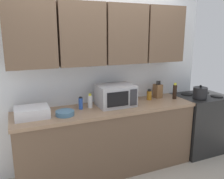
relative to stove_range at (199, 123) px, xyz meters
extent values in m
cube|color=white|center=(-1.57, 0.35, 0.85)|extent=(3.24, 0.06, 2.60)
cube|color=brown|center=(-2.45, 0.16, 1.37)|extent=(0.56, 0.33, 0.75)
cube|color=brown|center=(-1.87, 0.16, 1.37)|extent=(0.56, 0.33, 0.75)
cube|color=brown|center=(-1.28, 0.16, 1.37)|extent=(0.56, 0.33, 0.75)
cube|color=brown|center=(-0.69, 0.16, 1.37)|extent=(0.56, 0.33, 0.75)
cube|color=brown|center=(-1.57, 0.02, -0.02)|extent=(2.34, 0.60, 0.86)
cube|color=#9E7A5B|center=(-1.57, 0.02, 0.43)|extent=(2.37, 0.63, 0.04)
cube|color=black|center=(0.00, 0.00, 0.00)|extent=(0.76, 0.64, 0.90)
cylinder|color=black|center=(-0.17, -0.14, 0.45)|extent=(0.18, 0.18, 0.01)
cylinder|color=black|center=(0.17, -0.14, 0.45)|extent=(0.18, 0.18, 0.01)
cylinder|color=black|center=(-0.17, 0.14, 0.45)|extent=(0.18, 0.18, 0.01)
cylinder|color=black|center=(0.17, 0.14, 0.45)|extent=(0.18, 0.18, 0.01)
cylinder|color=black|center=(-0.17, -0.14, 0.54)|extent=(0.20, 0.20, 0.16)
sphere|color=black|center=(-0.17, -0.14, 0.64)|extent=(0.04, 0.04, 0.04)
cube|color=#B7B7BC|center=(-1.44, 0.06, 0.59)|extent=(0.48, 0.36, 0.28)
cube|color=black|center=(-1.49, -0.13, 0.59)|extent=(0.29, 0.01, 0.18)
cube|color=#2D2D33|center=(-1.27, -0.13, 0.59)|extent=(0.10, 0.01, 0.21)
cube|color=silver|center=(-2.50, 0.02, 0.51)|extent=(0.38, 0.30, 0.12)
cube|color=brown|center=(-0.70, 0.17, 0.55)|extent=(0.11, 0.13, 0.20)
cylinder|color=black|center=(-0.72, 0.16, 0.68)|extent=(0.02, 0.02, 0.06)
cylinder|color=black|center=(-0.70, 0.16, 0.67)|extent=(0.02, 0.02, 0.05)
cylinder|color=black|center=(-0.67, 0.16, 0.68)|extent=(0.02, 0.02, 0.06)
cylinder|color=black|center=(-0.51, 0.01, 0.55)|extent=(0.06, 0.06, 0.21)
cylinder|color=yellow|center=(-0.51, 0.01, 0.67)|extent=(0.04, 0.04, 0.03)
cylinder|color=#AD701E|center=(-0.88, 0.12, 0.51)|extent=(0.07, 0.07, 0.13)
cylinder|color=black|center=(-0.88, 0.12, 0.59)|extent=(0.05, 0.05, 0.03)
cylinder|color=white|center=(-1.78, 0.10, 0.53)|extent=(0.06, 0.06, 0.16)
cylinder|color=yellow|center=(-1.78, 0.10, 0.62)|extent=(0.04, 0.04, 0.03)
cylinder|color=#2D56B7|center=(-1.91, 0.09, 0.52)|extent=(0.05, 0.05, 0.15)
cylinder|color=black|center=(-1.91, 0.09, 0.60)|extent=(0.04, 0.04, 0.02)
cylinder|color=teal|center=(-2.14, -0.07, 0.48)|extent=(0.22, 0.22, 0.05)
camera|label=1|loc=(-2.66, -2.68, 1.39)|focal=37.59mm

